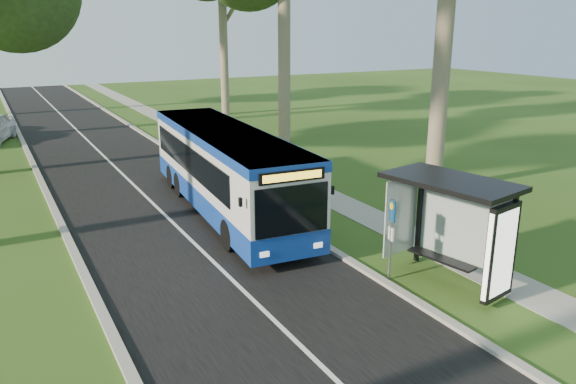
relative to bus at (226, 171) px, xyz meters
name	(u,v)px	position (x,y,z in m)	size (l,w,h in m)	color
ground	(377,280)	(1.35, -7.35, -1.60)	(120.00, 120.00, 0.00)	#2A4816
road	(151,202)	(-2.15, 2.65, -1.59)	(7.00, 100.00, 0.02)	black
kerb_east	(233,189)	(1.35, 2.65, -1.54)	(0.25, 100.00, 0.12)	#9E9B93
kerb_west	(56,214)	(-5.65, 2.65, -1.54)	(0.25, 100.00, 0.12)	#9E9B93
centre_line	(151,201)	(-2.15, 2.65, -1.58)	(0.12, 100.00, 0.01)	white
footpath	(294,181)	(4.35, 2.65, -1.59)	(1.50, 100.00, 0.02)	gray
bus	(226,171)	(0.00, 0.00, 0.00)	(3.33, 11.82, 3.09)	white
bus_stop_sign	(391,230)	(1.65, -7.48, -0.16)	(0.12, 0.32, 2.30)	gray
bus_shelter	(467,215)	(2.95, -8.83, 0.46)	(2.45, 3.68, 2.91)	black
litter_bin	(297,205)	(1.97, -1.80, -1.10)	(0.57, 0.57, 0.99)	black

